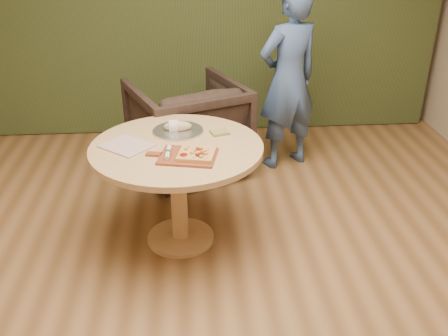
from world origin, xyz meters
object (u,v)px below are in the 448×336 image
serving_tray (178,131)px  bread_roll (177,126)px  person_standing (288,80)px  armchair (187,123)px  flatbread_pizza (197,154)px  cutlery_roll (168,152)px  pizza_paddle (186,156)px  pedestal_table (177,164)px

serving_tray → bread_roll: (-0.01, 0.00, 0.04)m
person_standing → armchair: bearing=-19.2°
flatbread_pizza → serving_tray: flatbread_pizza is taller
bread_roll → person_standing: bearing=44.6°
cutlery_roll → serving_tray: (0.06, 0.40, -0.02)m
cutlery_roll → armchair: armchair is taller
pizza_paddle → flatbread_pizza: bearing=2.9°
cutlery_roll → bread_roll: 0.40m
flatbread_pizza → serving_tray: bearing=105.6°
pizza_paddle → armchair: (0.01, 1.31, -0.29)m
armchair → pizza_paddle: bearing=67.1°
flatbread_pizza → pizza_paddle: bearing=170.6°
flatbread_pizza → armchair: size_ratio=0.28×
pizza_paddle → serving_tray: size_ratio=1.32×
cutlery_roll → person_standing: 1.71m
armchair → person_standing: (0.90, 0.07, 0.35)m
bread_roll → serving_tray: bearing=0.0°
pizza_paddle → flatbread_pizza: 0.07m
cutlery_roll → serving_tray: bearing=85.3°
flatbread_pizza → armchair: (-0.06, 1.32, -0.31)m
cutlery_roll → person_standing: size_ratio=0.12×
pizza_paddle → armchair: size_ratio=0.51×
flatbread_pizza → bread_roll: 0.45m
bread_roll → pedestal_table: bearing=-90.0°
person_standing → flatbread_pizza: bearing=34.9°
flatbread_pizza → cutlery_roll: 0.18m
bread_roll → armchair: size_ratio=0.21×
cutlery_roll → armchair: size_ratio=0.21×
flatbread_pizza → serving_tray: 0.44m
flatbread_pizza → bread_roll: (-0.13, 0.43, 0.02)m
pedestal_table → person_standing: (0.98, 1.19, 0.21)m
pedestal_table → armchair: 1.13m
serving_tray → person_standing: person_standing is taller
bread_roll → person_standing: (0.98, 0.96, 0.02)m
cutlery_roll → person_standing: (1.03, 1.36, 0.04)m
pedestal_table → serving_tray: bearing=87.8°
pedestal_table → person_standing: person_standing is taller
pedestal_table → bread_roll: bearing=90.0°
pedestal_table → cutlery_roll: 0.25m
flatbread_pizza → cutlery_roll: size_ratio=1.31×
cutlery_roll → pizza_paddle: bearing=-4.2°
pedestal_table → pizza_paddle: (0.06, -0.19, 0.15)m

